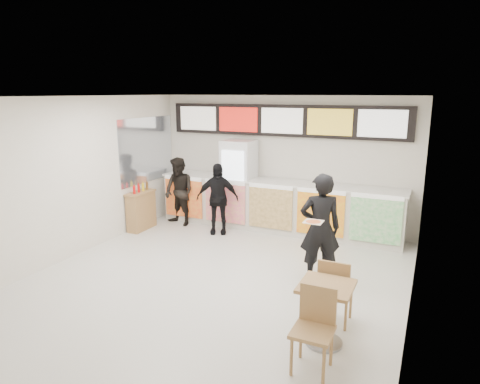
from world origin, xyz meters
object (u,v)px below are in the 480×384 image
Objects in this scene: drinks_fridge at (239,183)px; customer_left at (179,192)px; customer_main at (320,228)px; customer_mid at (217,199)px; service_counter at (276,206)px; condiment_ledge at (141,210)px; cafe_table at (326,303)px.

drinks_fridge is 1.41m from customer_left.
customer_main is at bearing -42.11° from drinks_fridge.
service_counter is at bearing 10.91° from customer_mid.
customer_main is 4.13m from customer_left.
service_counter is 3.07m from condiment_ledge.
drinks_fridge reaches higher than condiment_ledge.
drinks_fridge is 1.24× the size of cafe_table.
condiment_ledge is at bearing -38.25° from customer_main.
customer_mid is (-2.66, 1.51, -0.13)m from customer_main.
customer_left reaches higher than service_counter.
service_counter is at bearing -0.99° from drinks_fridge.
cafe_table is at bearing -29.78° from condiment_ledge.
drinks_fridge is 1.91× the size of condiment_ledge.
customer_mid is at bearing -103.56° from drinks_fridge.
customer_main is 1.14× the size of customer_left.
customer_left is at bearing -156.36° from drinks_fridge.
cafe_table is (3.19, -3.29, -0.24)m from customer_mid.
customer_mid reaches higher than cafe_table.
customer_left is at bearing 141.50° from cafe_table.
drinks_fridge is at bearing 32.79° from condiment_ledge.
customer_mid is (-0.18, -0.73, -0.22)m from drinks_fridge.
customer_mid is 4.59m from cafe_table.
drinks_fridge reaches higher than cafe_table.
customer_left reaches higher than condiment_ledge.
customer_main is (2.49, -2.25, -0.09)m from drinks_fridge.
condiment_ledge is (-1.89, -1.21, -0.55)m from drinks_fridge.
customer_main reaches higher than service_counter.
service_counter is 3.54× the size of customer_mid.
drinks_fridge reaches higher than customer_left.
cafe_table is (0.53, -1.77, -0.36)m from customer_main.
customer_mid reaches higher than condiment_ledge.
service_counter is at bearing -80.14° from customer_main.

